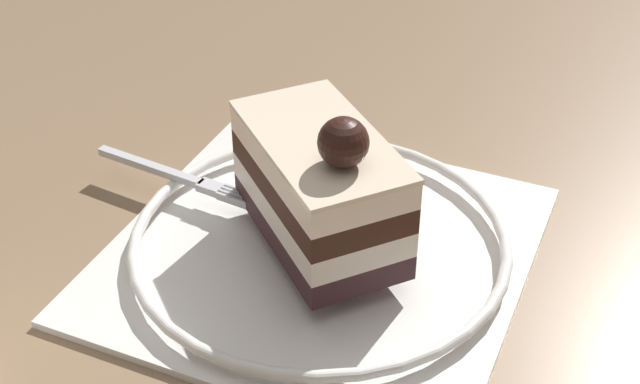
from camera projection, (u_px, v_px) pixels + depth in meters
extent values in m
plane|color=#85694E|center=(320.00, 288.00, 0.51)|extent=(2.40, 2.40, 0.00)
cube|color=white|center=(320.00, 250.00, 0.53)|extent=(0.27, 0.27, 0.01)
torus|color=white|center=(320.00, 238.00, 0.52)|extent=(0.26, 0.26, 0.01)
cube|color=#32191B|center=(320.00, 223.00, 0.52)|extent=(0.13, 0.12, 0.02)
cube|color=silver|center=(320.00, 201.00, 0.51)|extent=(0.13, 0.12, 0.02)
cube|color=#33170E|center=(320.00, 178.00, 0.50)|extent=(0.13, 0.12, 0.02)
cube|color=#FBE3C8|center=(320.00, 154.00, 0.49)|extent=(0.13, 0.12, 0.02)
cube|color=#F5DEC0|center=(320.00, 140.00, 0.48)|extent=(0.13, 0.12, 0.00)
sphere|color=black|center=(343.00, 142.00, 0.45)|extent=(0.03, 0.03, 0.03)
cube|color=silver|center=(150.00, 167.00, 0.57)|extent=(0.03, 0.08, 0.00)
cube|color=silver|center=(210.00, 187.00, 0.55)|extent=(0.01, 0.02, 0.00)
cube|color=silver|center=(236.00, 202.00, 0.54)|extent=(0.01, 0.03, 0.00)
cube|color=silver|center=(239.00, 199.00, 0.54)|extent=(0.01, 0.03, 0.00)
cube|color=silver|center=(242.00, 196.00, 0.55)|extent=(0.01, 0.03, 0.00)
cube|color=silver|center=(245.00, 194.00, 0.55)|extent=(0.01, 0.03, 0.00)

